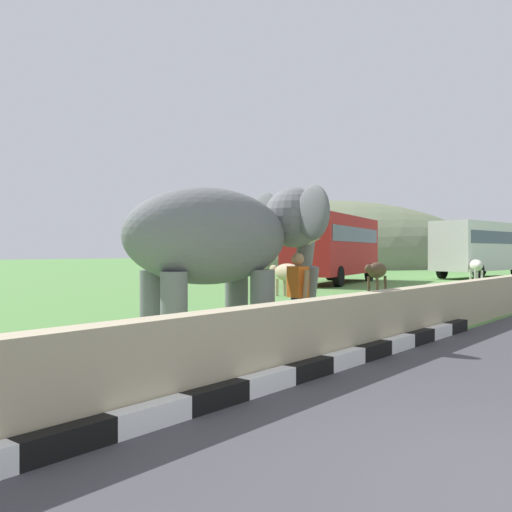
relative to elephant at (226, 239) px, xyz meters
name	(u,v)px	position (x,y,z in m)	size (l,w,h in m)	color
striped_curb	(185,406)	(-3.54, -2.65, -1.78)	(16.20, 0.20, 0.24)	white
barrier_parapet	(295,338)	(-1.19, -2.35, -1.40)	(28.00, 0.36, 1.00)	tan
elephant	(226,239)	(0.00, 0.00, 0.00)	(4.08, 3.00, 2.91)	slate
person_handler	(298,292)	(1.20, -0.72, -0.98)	(0.37, 0.64, 1.66)	navy
bus_red	(334,244)	(18.25, 8.82, 0.18)	(9.45, 4.58, 3.50)	#B21E1E
bus_white	(480,245)	(29.46, 4.81, 0.18)	(8.91, 3.50, 3.50)	silver
cow_near	(377,271)	(13.84, 4.10, -1.03)	(1.91, 0.74, 1.23)	#473323
cow_mid	(287,273)	(9.59, 5.61, -1.03)	(1.03, 1.92, 1.23)	tan
cow_far	(476,266)	(24.72, 3.55, -1.03)	(1.81, 1.39, 1.23)	beige
hill_east	(333,265)	(51.81, 29.30, -1.90)	(43.61, 34.89, 15.37)	#687454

